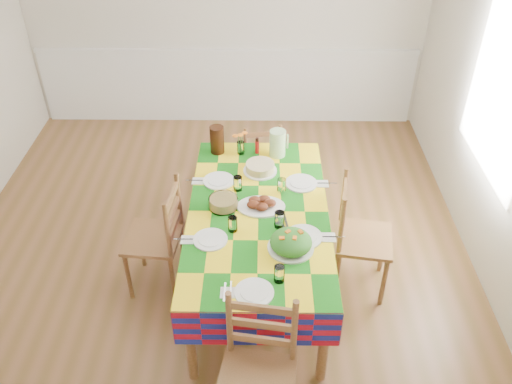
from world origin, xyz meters
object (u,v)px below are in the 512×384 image
chair_right (358,238)px  chair_near (258,375)px  green_pitcher (278,143)px  tea_pitcher (217,140)px  chair_left (158,238)px  chair_far (260,159)px  meat_platter (261,205)px  dining_table (258,220)px

chair_right → chair_near: bearing=156.9°
green_pitcher → chair_near: 2.06m
chair_near → chair_right: bearing=66.6°
tea_pitcher → chair_near: size_ratio=0.24×
tea_pitcher → chair_left: bearing=-116.7°
chair_near → chair_far: bearing=98.5°
meat_platter → green_pitcher: green_pitcher is taller
green_pitcher → tea_pitcher: bearing=174.9°
meat_platter → tea_pitcher: 0.88m
chair_right → green_pitcher: bearing=47.7°
dining_table → green_pitcher: 0.82m
chair_near → chair_left: 1.46m
chair_far → tea_pitcher: bearing=37.2°
tea_pitcher → dining_table: bearing=-66.3°
dining_table → green_pitcher: size_ratio=8.28×
chair_near → chair_left: (-0.79, 1.23, -0.01)m
meat_platter → chair_left: size_ratio=0.37×
green_pitcher → tea_pitcher: tea_pitcher is taller
chair_right → meat_platter: bearing=96.0°
meat_platter → chair_near: (-0.01, -1.28, -0.29)m
dining_table → chair_left: (-0.78, -0.00, -0.19)m
chair_near → dining_table: bearing=98.8°
meat_platter → tea_pitcher: tea_pitcher is taller
chair_near → chair_left: size_ratio=1.03×
chair_far → chair_left: 1.48m
dining_table → chair_left: 0.80m
chair_near → chair_left: bearing=131.2°
green_pitcher → tea_pitcher: size_ratio=0.97×
meat_platter → dining_table: bearing=-112.7°
chair_near → meat_platter: bearing=98.0°
green_pitcher → chair_near: (-0.15, -2.01, -0.38)m
green_pitcher → chair_left: size_ratio=0.24×
tea_pitcher → chair_far: (0.37, 0.41, -0.47)m
green_pitcher → chair_near: bearing=-94.3°
meat_platter → chair_left: chair_left is taller
meat_platter → chair_far: 1.25m
meat_platter → chair_near: 1.31m
dining_table → chair_far: size_ratio=2.30×
meat_platter → chair_right: bearing=-2.9°
dining_table → chair_right: size_ratio=1.95×
chair_far → chair_right: (0.77, -1.23, 0.08)m
meat_platter → green_pitcher: bearing=79.4°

